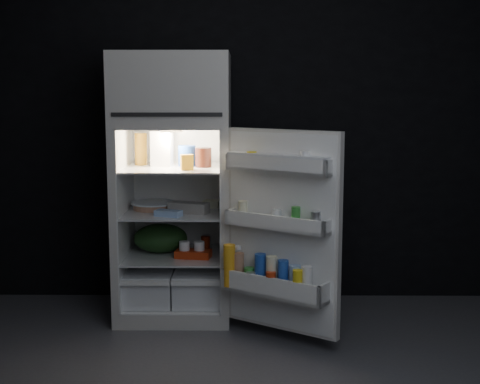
{
  "coord_description": "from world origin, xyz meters",
  "views": [
    {
      "loc": [
        0.04,
        -3.18,
        1.54
      ],
      "look_at": [
        0.01,
        1.0,
        0.9
      ],
      "focal_mm": 50.0,
      "sensor_mm": 36.0,
      "label": 1
    }
  ],
  "objects_px": {
    "refrigerator": "(174,177)",
    "fridge_door": "(279,235)",
    "egg_carton": "(189,208)",
    "yogurt_tray": "(193,254)",
    "milk_jug": "(162,149)"
  },
  "relations": [
    {
      "from": "egg_carton",
      "to": "yogurt_tray",
      "type": "relative_size",
      "value": 1.14
    },
    {
      "from": "milk_jug",
      "to": "refrigerator",
      "type": "bearing_deg",
      "value": -2.1
    },
    {
      "from": "refrigerator",
      "to": "milk_jug",
      "type": "xyz_separation_m",
      "value": [
        -0.08,
        0.01,
        0.19
      ]
    },
    {
      "from": "refrigerator",
      "to": "yogurt_tray",
      "type": "height_order",
      "value": "refrigerator"
    },
    {
      "from": "yogurt_tray",
      "to": "milk_jug",
      "type": "bearing_deg",
      "value": 155.02
    },
    {
      "from": "refrigerator",
      "to": "fridge_door",
      "type": "relative_size",
      "value": 1.46
    },
    {
      "from": "fridge_door",
      "to": "yogurt_tray",
      "type": "bearing_deg",
      "value": 140.95
    },
    {
      "from": "fridge_door",
      "to": "milk_jug",
      "type": "height_order",
      "value": "fridge_door"
    },
    {
      "from": "fridge_door",
      "to": "milk_jug",
      "type": "relative_size",
      "value": 5.08
    },
    {
      "from": "yogurt_tray",
      "to": "fridge_door",
      "type": "bearing_deg",
      "value": -29.81
    },
    {
      "from": "milk_jug",
      "to": "fridge_door",
      "type": "bearing_deg",
      "value": -32.6
    },
    {
      "from": "refrigerator",
      "to": "fridge_door",
      "type": "bearing_deg",
      "value": -40.37
    },
    {
      "from": "refrigerator",
      "to": "egg_carton",
      "type": "xyz_separation_m",
      "value": [
        0.11,
        -0.11,
        -0.19
      ]
    },
    {
      "from": "egg_carton",
      "to": "milk_jug",
      "type": "bearing_deg",
      "value": 166.57
    },
    {
      "from": "refrigerator",
      "to": "yogurt_tray",
      "type": "xyz_separation_m",
      "value": [
        0.14,
        -0.14,
        -0.5
      ]
    }
  ]
}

